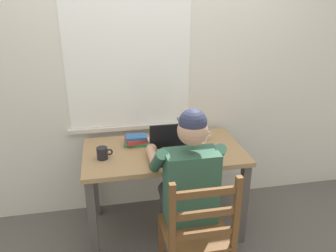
% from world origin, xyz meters
% --- Properties ---
extents(ground_plane, '(8.00, 8.00, 0.00)m').
position_xyz_m(ground_plane, '(0.00, 0.00, 0.00)').
color(ground_plane, '#56514C').
extents(back_wall, '(6.00, 0.08, 2.60)m').
position_xyz_m(back_wall, '(-0.00, 0.43, 1.30)').
color(back_wall, silver).
rests_on(back_wall, ground).
extents(desk, '(1.25, 0.69, 0.74)m').
position_xyz_m(desk, '(0.00, 0.00, 0.63)').
color(desk, '#9E7A51').
rests_on(desk, ground).
extents(seated_person, '(0.50, 0.60, 1.25)m').
position_xyz_m(seated_person, '(0.08, -0.42, 0.69)').
color(seated_person, '#2D5642').
rests_on(seated_person, ground).
extents(wooden_chair, '(0.42, 0.42, 0.95)m').
position_xyz_m(wooden_chair, '(0.08, -0.70, 0.47)').
color(wooden_chair, brown).
rests_on(wooden_chair, ground).
extents(laptop, '(0.33, 0.28, 0.23)m').
position_xyz_m(laptop, '(0.05, -0.11, 0.80)').
color(laptop, black).
rests_on(laptop, desk).
extents(computer_mouse, '(0.06, 0.10, 0.03)m').
position_xyz_m(computer_mouse, '(0.34, -0.13, 0.76)').
color(computer_mouse, black).
rests_on(computer_mouse, desk).
extents(coffee_mug_white, '(0.12, 0.08, 0.10)m').
position_xyz_m(coffee_mug_white, '(0.35, 0.11, 0.79)').
color(coffee_mug_white, silver).
rests_on(coffee_mug_white, desk).
extents(coffee_mug_dark, '(0.12, 0.08, 0.09)m').
position_xyz_m(coffee_mug_dark, '(-0.47, -0.06, 0.79)').
color(coffee_mug_dark, black).
rests_on(coffee_mug_dark, desk).
extents(book_stack_main, '(0.20, 0.16, 0.08)m').
position_xyz_m(book_stack_main, '(-0.20, 0.14, 0.78)').
color(book_stack_main, '#38844C').
rests_on(book_stack_main, desk).
extents(paper_pile_near_laptop, '(0.26, 0.20, 0.01)m').
position_xyz_m(paper_pile_near_laptop, '(0.03, 0.15, 0.75)').
color(paper_pile_near_laptop, silver).
rests_on(paper_pile_near_laptop, desk).
extents(paper_pile_back_corner, '(0.30, 0.26, 0.01)m').
position_xyz_m(paper_pile_back_corner, '(0.12, -0.13, 0.75)').
color(paper_pile_back_corner, white).
rests_on(paper_pile_back_corner, desk).
extents(landscape_photo_print, '(0.15, 0.12, 0.00)m').
position_xyz_m(landscape_photo_print, '(0.43, -0.04, 0.74)').
color(landscape_photo_print, '#7A4293').
rests_on(landscape_photo_print, desk).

